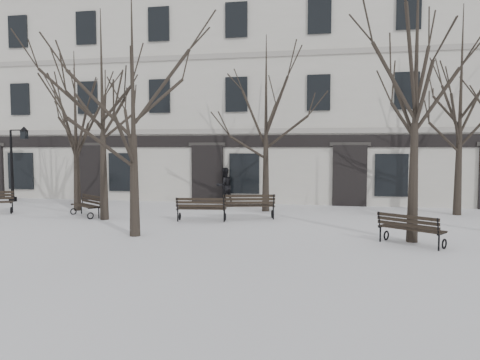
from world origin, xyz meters
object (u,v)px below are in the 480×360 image
(tree_1, at_px, (133,84))
(tree_2, at_px, (416,63))
(bench_3, at_px, (87,205))
(bench_4, at_px, (249,205))
(tree_0, at_px, (102,89))
(bench_2, at_px, (410,228))
(bench_1, at_px, (201,208))
(lamp_post, at_px, (16,159))

(tree_1, xyz_separation_m, tree_2, (8.47, 0.73, 0.48))
(bench_3, distance_m, bench_4, 6.60)
(tree_0, bearing_deg, tree_1, -48.69)
(bench_2, distance_m, bench_3, 12.44)
(bench_1, xyz_separation_m, bench_3, (-4.91, 0.35, -0.04))
(tree_2, distance_m, bench_2, 4.78)
(bench_3, relative_size, bench_4, 0.82)
(bench_2, relative_size, bench_4, 0.88)
(bench_1, bearing_deg, tree_0, -2.66)
(bench_1, distance_m, bench_2, 7.68)
(bench_2, bearing_deg, tree_2, -69.30)
(tree_0, height_order, bench_2, tree_0)
(tree_2, distance_m, bench_3, 13.32)
(tree_1, xyz_separation_m, bench_3, (-3.64, 3.54, -4.30))
(tree_1, distance_m, bench_2, 9.36)
(lamp_post, bearing_deg, bench_1, -21.53)
(tree_2, bearing_deg, bench_4, 148.73)
(tree_1, relative_size, bench_1, 3.97)
(bench_2, xyz_separation_m, lamp_post, (-18.17, 7.41, 1.72))
(bench_1, distance_m, bench_4, 1.89)
(tree_0, bearing_deg, bench_4, 12.26)
(bench_2, bearing_deg, tree_1, 35.49)
(bench_1, height_order, bench_3, bench_1)
(tree_0, bearing_deg, bench_1, 4.34)
(tree_0, height_order, bench_1, tree_0)
(tree_1, xyz_separation_m, bench_2, (8.33, 0.16, -4.27))
(bench_3, distance_m, lamp_post, 7.60)
(bench_4, bearing_deg, tree_1, 40.23)
(tree_0, height_order, bench_4, tree_0)
(bench_3, bearing_deg, bench_4, 41.45)
(tree_1, distance_m, bench_4, 6.57)
(tree_0, height_order, tree_1, tree_0)
(tree_2, relative_size, bench_1, 4.36)
(tree_0, xyz_separation_m, tree_2, (11.02, -2.17, 0.23))
(tree_2, bearing_deg, tree_1, -175.05)
(tree_1, bearing_deg, bench_4, 54.38)
(bench_3, xyz_separation_m, bench_4, (6.58, 0.55, 0.08))
(bench_1, xyz_separation_m, bench_4, (1.66, 0.90, 0.04))
(tree_2, bearing_deg, lamp_post, 159.51)
(tree_1, xyz_separation_m, lamp_post, (-9.84, 7.58, -2.55))
(tree_2, bearing_deg, tree_0, 168.87)
(tree_1, relative_size, bench_3, 4.41)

